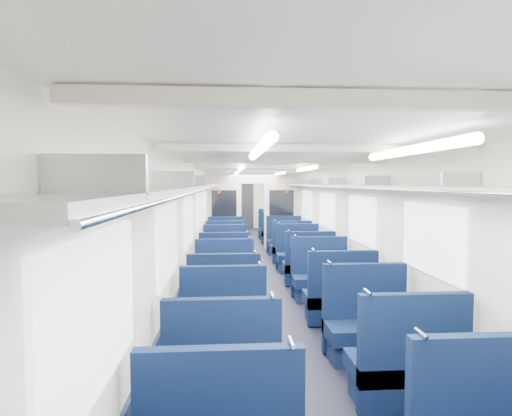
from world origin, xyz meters
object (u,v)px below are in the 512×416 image
(bulkhead, at_px, (253,209))
(seat_21, at_px, (276,233))
(seat_9, at_px, (340,300))
(seat_11, at_px, (320,280))
(seat_5, at_px, (407,370))
(seat_13, at_px, (309,267))
(seat_22, at_px, (226,230))
(seat_8, at_px, (224,305))
(seat_7, at_px, (368,329))
(seat_18, at_px, (226,243))
(seat_23, at_px, (272,230))
(seat_12, at_px, (225,269))
(seat_6, at_px, (223,333))
(seat_17, at_px, (291,249))
(seat_16, at_px, (226,249))
(seat_15, at_px, (298,256))
(seat_20, at_px, (226,234))
(seat_19, at_px, (284,242))
(end_door, at_px, (245,206))
(seat_10, at_px, (225,284))
(seat_4, at_px, (222,377))
(seat_14, at_px, (225,258))

(bulkhead, xyz_separation_m, seat_21, (0.83, 1.01, -0.89))
(seat_9, xyz_separation_m, seat_11, (0.00, 1.24, 0.00))
(seat_5, xyz_separation_m, seat_13, (0.00, 4.51, 0.00))
(seat_22, bearing_deg, seat_8, -90.00)
(seat_7, bearing_deg, seat_18, 103.61)
(seat_18, height_order, seat_22, same)
(seat_23, bearing_deg, bulkhead, -111.85)
(bulkhead, relative_size, seat_12, 2.53)
(seat_6, distance_m, seat_17, 5.97)
(seat_17, bearing_deg, seat_13, -90.00)
(seat_21, bearing_deg, seat_5, -90.00)
(seat_7, relative_size, seat_16, 1.00)
(seat_7, bearing_deg, seat_11, 90.00)
(seat_9, relative_size, seat_15, 1.00)
(seat_8, xyz_separation_m, seat_9, (1.66, 0.12, 0.00))
(seat_7, relative_size, seat_12, 1.00)
(seat_17, distance_m, seat_22, 4.75)
(seat_13, bearing_deg, seat_20, 106.70)
(seat_6, distance_m, seat_7, 1.66)
(seat_17, bearing_deg, seat_19, 90.00)
(seat_12, distance_m, seat_22, 6.72)
(seat_22, bearing_deg, end_door, 77.13)
(seat_7, bearing_deg, seat_13, 90.00)
(seat_5, distance_m, seat_21, 10.07)
(seat_22, bearing_deg, seat_17, -69.56)
(seat_10, bearing_deg, seat_22, 90.00)
(seat_4, distance_m, seat_7, 1.98)
(seat_10, distance_m, seat_20, 6.75)
(seat_8, distance_m, seat_23, 9.18)
(bulkhead, height_order, seat_12, bulkhead)
(seat_20, bearing_deg, seat_11, -75.84)
(seat_16, distance_m, seat_22, 4.28)
(seat_4, bearing_deg, seat_6, 90.00)
(end_door, xyz_separation_m, seat_11, (0.83, -11.37, -0.66))
(seat_5, relative_size, seat_19, 1.00)
(seat_15, relative_size, seat_22, 1.00)
(seat_13, bearing_deg, end_door, 94.59)
(seat_7, xyz_separation_m, seat_8, (-1.66, 1.06, 0.00))
(seat_21, bearing_deg, seat_6, -100.39)
(seat_8, height_order, seat_18, same)
(seat_13, distance_m, seat_16, 2.93)
(seat_14, bearing_deg, seat_19, 54.44)
(seat_13, bearing_deg, seat_4, -110.07)
(seat_13, xyz_separation_m, seat_18, (-1.66, 3.39, 0.00))
(seat_4, height_order, seat_10, same)
(seat_5, bearing_deg, seat_20, 99.39)
(seat_13, height_order, seat_22, same)
(seat_12, height_order, seat_17, same)
(seat_6, xyz_separation_m, seat_20, (0.00, 9.02, 0.00))
(seat_4, xyz_separation_m, seat_16, (0.00, 6.96, 0.00))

